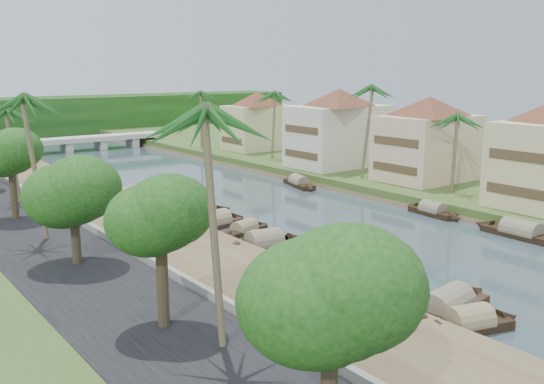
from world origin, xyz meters
TOP-DOWN VIEW (x-y plane):
  - ground at (0.00, 0.00)m, footprint 220.00×220.00m
  - left_bank at (-16.00, 20.00)m, footprint 10.00×180.00m
  - right_bank at (19.00, 20.00)m, footprint 16.00×180.00m
  - road at (-24.50, 20.00)m, footprint 8.00×180.00m
  - retaining_wall at (-20.20, 20.00)m, footprint 0.40×180.00m
  - far_right_fill at (56.00, 20.00)m, footprint 60.00×220.00m
  - treeline at (0.00, 100.00)m, footprint 120.00×14.00m
  - bridge at (0.00, 72.00)m, footprint 28.00×4.00m
  - building_mid at (19.99, 14.00)m, footprint 14.11×14.11m
  - building_far at (18.99, 28.00)m, footprint 15.59×15.59m
  - building_distant at (19.99, 48.00)m, footprint 12.62×12.62m
  - sampan_0 at (-8.75, -10.87)m, footprint 9.68×3.32m
  - sampan_1 at (-9.54, -12.96)m, footprint 6.97×3.42m
  - sampan_2 at (-9.23, -4.97)m, footprint 8.10×2.80m
  - sampan_3 at (-9.26, -1.16)m, footprint 7.22×1.91m
  - sampan_4 at (-9.69, -2.67)m, footprint 6.25×4.22m
  - sampan_5 at (-9.09, 6.52)m, footprint 6.50×3.70m
  - sampan_6 at (-9.48, 6.09)m, footprint 8.10×2.70m
  - sampan_7 at (-8.36, 10.50)m, footprint 6.55×2.85m
  - sampan_8 at (-9.05, 14.15)m, footprint 7.51×2.90m
  - sampan_9 at (-8.36, 18.32)m, footprint 7.77×1.87m
  - sampan_10 at (-9.95, 21.32)m, footprint 8.21×4.50m
  - sampan_11 at (-8.66, 23.80)m, footprint 8.75×3.64m
  - sampan_12 at (-8.74, 26.27)m, footprint 9.37×3.02m
  - sampan_13 at (-10.19, 29.78)m, footprint 8.15×2.89m
  - sampan_14 at (9.85, -4.35)m, footprint 2.12×9.35m
  - sampan_15 at (10.28, 5.21)m, footprint 2.07×7.23m
  - sampan_16 at (9.19, 24.36)m, footprint 3.62×8.34m
  - canoe_1 at (-6.90, 2.27)m, footprint 5.05×1.54m
  - canoe_2 at (-9.26, 21.20)m, footprint 6.26×1.82m
  - palm_1 at (16.00, 7.30)m, footprint 3.20×3.20m
  - palm_2 at (15.00, 19.30)m, footprint 3.20×3.20m
  - palm_3 at (16.00, 38.68)m, footprint 3.20×3.20m
  - palm_4 at (-23.00, -8.85)m, footprint 3.20×3.20m
  - palm_5 at (-24.00, 14.55)m, footprint 3.20×3.20m
  - palm_6 at (-22.00, 29.32)m, footprint 3.20×3.20m
  - palm_7 at (14.00, 55.67)m, footprint 3.20×3.20m
  - tree_0 at (-24.00, -17.41)m, footprint 5.13×5.13m
  - tree_1 at (-24.00, -5.15)m, footprint 4.37×4.37m
  - tree_2 at (-24.00, 7.33)m, footprint 5.24×5.24m
  - tree_3 at (-24.00, 22.52)m, footprint 4.50×4.50m
  - tree_6 at (24.00, 31.23)m, footprint 4.58×4.58m
  - person_near at (-16.99, -4.86)m, footprint 0.65×0.73m
  - person_far at (-17.41, 12.82)m, footprint 0.96×0.91m

SIDE VIEW (x-z plane):
  - ground at x=0.00m, z-range 0.00..0.00m
  - canoe_1 at x=-6.90m, z-range -0.30..0.50m
  - canoe_2 at x=-9.26m, z-range -0.35..0.55m
  - left_bank at x=-16.00m, z-range 0.00..0.80m
  - sampan_7 at x=-8.36m, z-range -0.49..1.29m
  - sampan_4 at x=-9.69m, z-range -0.53..1.34m
  - sampan_15 at x=10.28m, z-range -0.57..1.38m
  - sampan_3 at x=-9.26m, z-range -0.57..1.39m
  - sampan_9 at x=-8.36m, z-range -0.58..1.40m
  - sampan_16 at x=9.19m, z-range -0.61..1.43m
  - sampan_1 at x=-9.54m, z-range -0.62..1.44m
  - sampan_5 at x=-9.09m, z-range -0.62..1.44m
  - sampan_2 at x=-9.23m, z-range -0.64..1.47m
  - sampan_12 at x=-8.74m, z-range -0.68..1.51m
  - sampan_13 at x=-10.19m, z-range -0.68..1.51m
  - sampan_14 at x=9.85m, z-range -0.71..1.54m
  - sampan_10 at x=-9.95m, z-range -0.70..1.54m
  - sampan_8 at x=-9.05m, z-range -0.72..1.55m
  - sampan_6 at x=-9.48m, z-range -0.76..1.60m
  - sampan_11 at x=-8.66m, z-range -0.79..1.63m
  - sampan_0 at x=-8.75m, z-range -0.81..1.65m
  - far_right_fill at x=56.00m, z-range 0.00..1.15m
  - right_bank at x=19.00m, z-range 0.00..1.20m
  - road at x=-24.50m, z-range 0.00..1.40m
  - retaining_wall at x=-20.20m, z-range 0.80..1.90m
  - person_far at x=-17.41m, z-range 0.80..2.36m
  - person_near at x=-16.99m, z-range 0.80..2.49m
  - bridge at x=0.00m, z-range 0.52..2.92m
  - treeline at x=0.00m, z-range 0.00..8.00m
  - building_distant at x=19.99m, z-range 1.28..10.48m
  - building_mid at x=19.99m, z-range 1.28..10.98m
  - tree_2 at x=-24.00m, z-range 2.67..9.66m
  - tree_6 at x=24.00m, z-range 2.74..9.77m
  - building_far at x=18.99m, z-range 1.28..11.48m
  - tree_0 at x=-24.00m, z-range 3.00..10.58m
  - tree_1 at x=-24.00m, z-range 3.25..10.78m
  - tree_3 at x=-24.00m, z-range 3.23..10.82m
  - palm_1 at x=16.00m, z-range 4.29..13.93m
  - palm_7 at x=14.00m, z-range 4.72..15.27m
  - palm_6 at x=-22.00m, z-range 4.86..15.28m
  - palm_3 at x=16.00m, z-range 4.91..15.85m
  - palm_2 at x=15.00m, z-range 5.54..17.79m
  - palm_5 at x=-24.00m, z-range 5.71..17.93m
  - palm_4 at x=-23.00m, z-range 5.85..18.41m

